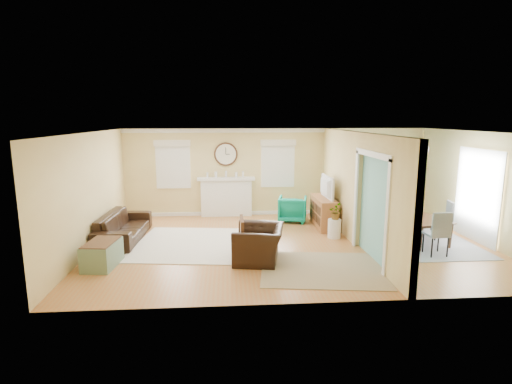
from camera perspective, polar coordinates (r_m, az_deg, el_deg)
floor at (r=9.44m, az=5.02°, el=-7.45°), size 9.00×9.00×0.00m
wall_back at (r=12.06m, az=2.85°, el=2.88°), size 9.00×0.02×2.60m
wall_front at (r=6.25m, az=9.61°, el=-4.57°), size 9.00×0.02×2.60m
wall_left at (r=9.50m, az=-22.71°, el=-0.04°), size 0.02×6.00×2.60m
wall_right at (r=10.81m, az=29.42°, el=0.61°), size 0.02×6.00×2.60m
ceiling at (r=8.98m, az=5.29°, el=8.52°), size 9.00×6.00×0.02m
partition at (r=9.74m, az=13.70°, el=1.07°), size 0.17×6.00×2.60m
fireplace at (r=11.96m, az=-4.25°, el=-0.61°), size 1.70×0.30×1.17m
wall_clock at (r=11.87m, az=-4.34°, el=5.41°), size 0.70×0.07×0.70m
window_left at (r=11.98m, az=-11.78°, el=4.35°), size 1.05×0.13×1.42m
window_right at (r=11.97m, az=3.13°, el=4.55°), size 1.05×0.13×1.42m
french_doors at (r=10.81m, az=29.12°, el=-0.44°), size 0.06×1.70×2.20m
pendant at (r=9.95m, az=22.64°, el=5.65°), size 0.30×0.30×0.55m
rug_cream at (r=9.49m, az=-7.67°, el=-7.36°), size 3.36×3.00×0.02m
rug_jute at (r=8.04m, az=9.43°, el=-10.80°), size 2.58×2.21×0.01m
rug_grey at (r=10.47m, az=21.62°, el=-6.32°), size 2.44×3.05×0.01m
sofa at (r=10.20m, az=-18.39°, el=-4.68°), size 0.95×2.26×0.65m
eames_chair at (r=8.27m, az=0.43°, el=-7.41°), size 1.17×1.28×0.73m
green_chair at (r=11.40m, az=5.23°, el=-2.42°), size 0.92×0.94×0.71m
trunk at (r=8.56m, az=-21.12°, el=-8.27°), size 0.63×0.94×0.51m
credenza at (r=10.92m, az=9.63°, el=-2.88°), size 0.47×1.37×0.80m
tv at (r=10.78m, az=9.65°, el=0.73°), size 0.17×1.04×0.60m
garden_stool at (r=10.03m, az=11.13°, el=-5.14°), size 0.32×0.32×0.47m
potted_plant at (r=9.92m, az=11.21°, el=-2.77°), size 0.34×0.38×0.39m
dining_table at (r=10.39m, az=21.73°, el=-4.77°), size 1.26×1.86×0.60m
dining_chair_n at (r=11.20m, az=19.13°, el=-1.88°), size 0.54×0.54×1.03m
dining_chair_s at (r=9.36m, az=24.38°, el=-4.85°), size 0.45×0.45×0.98m
dining_chair_w at (r=10.06m, az=18.34°, el=-3.49°), size 0.44×0.44×0.96m
dining_chair_e at (r=10.64m, az=24.99°, el=-3.26°), size 0.49×0.49×0.94m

